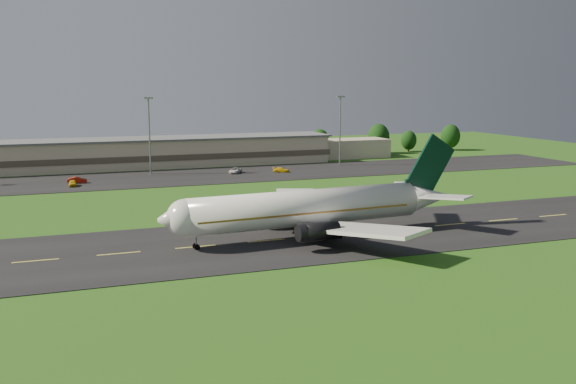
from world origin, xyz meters
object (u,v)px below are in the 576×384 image
object	(u,v)px
service_vehicle_c	(235,170)
service_vehicle_d	(281,170)
service_vehicle_a	(73,183)
terminal	(147,153)
light_mast_centre	(149,126)
service_vehicle_b	(77,180)
light_mast_east	(340,122)
airliner	(310,208)

from	to	relation	value
service_vehicle_c	service_vehicle_d	distance (m)	12.41
service_vehicle_a	service_vehicle_d	world-z (taller)	service_vehicle_a
terminal	light_mast_centre	bearing A→B (deg)	-94.95
terminal	service_vehicle_d	size ratio (longest dim) A/B	32.84
terminal	service_vehicle_c	bearing A→B (deg)	-47.65
service_vehicle_a	service_vehicle_b	distance (m)	4.62
light_mast_east	service_vehicle_d	size ratio (longest dim) A/B	4.61
light_mast_east	service_vehicle_a	bearing A→B (deg)	-169.25
service_vehicle_a	service_vehicle_c	size ratio (longest dim) A/B	0.81
terminal	service_vehicle_a	xyz separation A→B (m)	(-21.56, -30.45, -3.18)
light_mast_centre	light_mast_east	bearing A→B (deg)	0.00
light_mast_east	service_vehicle_b	distance (m)	75.55
airliner	terminal	distance (m)	96.84
service_vehicle_a	service_vehicle_d	size ratio (longest dim) A/B	0.95
service_vehicle_b	service_vehicle_d	world-z (taller)	service_vehicle_b
light_mast_centre	service_vehicle_d	size ratio (longest dim) A/B	4.61
service_vehicle_b	service_vehicle_c	size ratio (longest dim) A/B	0.88
service_vehicle_b	light_mast_east	bearing A→B (deg)	-72.65
terminal	light_mast_centre	size ratio (longest dim) A/B	7.13
terminal	service_vehicle_c	distance (m)	30.12
light_mast_east	service_vehicle_c	xyz separation A→B (m)	(-33.42, -5.96, -11.92)
light_mast_centre	service_vehicle_a	world-z (taller)	light_mast_centre
service_vehicle_a	service_vehicle_c	bearing A→B (deg)	13.06
airliner	service_vehicle_c	xyz separation A→B (m)	(8.42, 73.98, -3.84)
light_mast_centre	service_vehicle_d	bearing A→B (deg)	-13.93
airliner	service_vehicle_b	bearing A→B (deg)	110.66
terminal	service_vehicle_d	xyz separation A→B (m)	(32.36, -24.56, -3.25)
light_mast_centre	service_vehicle_b	xyz separation A→B (m)	(-18.96, -9.81, -11.89)
terminal	service_vehicle_c	size ratio (longest dim) A/B	28.09
terminal	light_mast_east	distance (m)	56.67
service_vehicle_a	airliner	bearing A→B (deg)	-61.30
service_vehicle_b	service_vehicle_c	distance (m)	40.72
service_vehicle_d	light_mast_east	bearing A→B (deg)	-37.81
light_mast_east	service_vehicle_b	bearing A→B (deg)	-172.45
airliner	service_vehicle_a	xyz separation A→B (m)	(-33.32, 65.67, -3.85)
terminal	service_vehicle_a	size ratio (longest dim) A/B	34.63
service_vehicle_a	service_vehicle_b	size ratio (longest dim) A/B	0.93
light_mast_centre	service_vehicle_b	world-z (taller)	light_mast_centre
service_vehicle_d	service_vehicle_a	bearing A→B (deg)	126.92
service_vehicle_d	service_vehicle_c	bearing A→B (deg)	109.45
service_vehicle_a	service_vehicle_d	bearing A→B (deg)	8.04
terminal	service_vehicle_a	bearing A→B (deg)	-125.30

